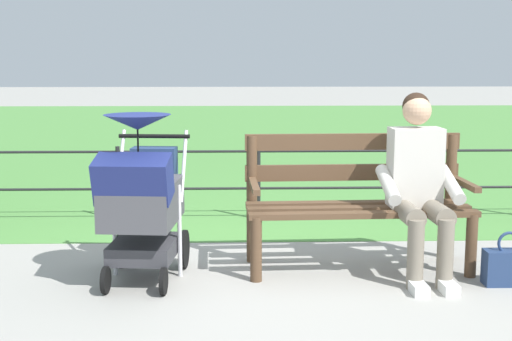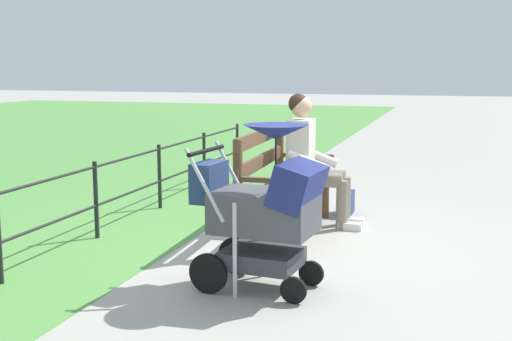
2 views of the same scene
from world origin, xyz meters
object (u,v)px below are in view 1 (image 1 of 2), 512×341
(stroller, at_px, (142,196))
(handbag, at_px, (508,266))
(park_bench, at_px, (356,196))
(person_on_bench, at_px, (419,180))

(stroller, distance_m, handbag, 2.51)
(park_bench, bearing_deg, handbag, 153.81)
(park_bench, xyz_separation_m, person_on_bench, (-0.40, 0.22, 0.15))
(person_on_bench, relative_size, handbag, 3.45)
(person_on_bench, distance_m, handbag, 0.82)
(stroller, bearing_deg, person_on_bench, -177.14)
(person_on_bench, xyz_separation_m, handbag, (-0.56, 0.25, -0.55))
(park_bench, bearing_deg, stroller, 11.91)
(handbag, bearing_deg, park_bench, -26.19)
(person_on_bench, bearing_deg, park_bench, -29.43)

